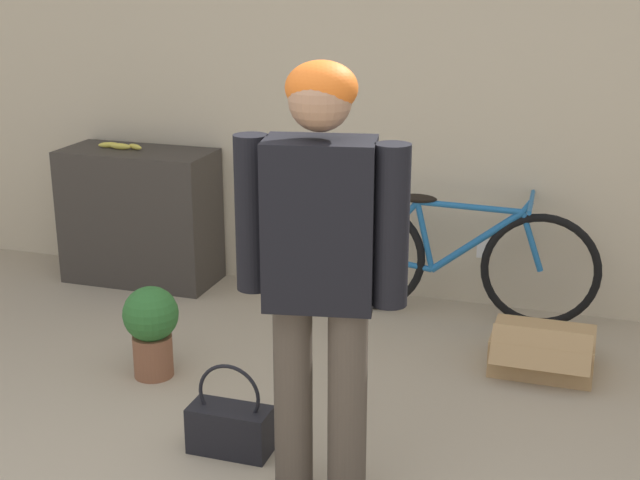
{
  "coord_description": "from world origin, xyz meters",
  "views": [
    {
      "loc": [
        1.17,
        -2.11,
        1.98
      ],
      "look_at": [
        0.25,
        0.71,
        1.04
      ],
      "focal_mm": 50.0,
      "sensor_mm": 36.0,
      "label": 1
    }
  ],
  "objects": [
    {
      "name": "potted_plant",
      "position": [
        -0.85,
        1.45,
        0.26
      ],
      "size": [
        0.27,
        0.27,
        0.46
      ],
      "color": "brown",
      "rests_on": "ground_plane"
    },
    {
      "name": "banana",
      "position": [
        -1.69,
        2.67,
        0.86
      ],
      "size": [
        0.31,
        0.09,
        0.04
      ],
      "color": "#EAD64C",
      "rests_on": "side_shelf"
    },
    {
      "name": "wall_back",
      "position": [
        0.0,
        2.94,
        1.3
      ],
      "size": [
        8.0,
        0.07,
        2.6
      ],
      "color": "beige",
      "rests_on": "ground_plane"
    },
    {
      "name": "person",
      "position": [
        0.25,
        0.71,
        0.98
      ],
      "size": [
        0.63,
        0.31,
        1.66
      ],
      "rotation": [
        0.0,
        0.0,
        0.19
      ],
      "color": "#4C4238",
      "rests_on": "ground_plane"
    },
    {
      "name": "side_shelf",
      "position": [
        -1.58,
        2.67,
        0.42
      ],
      "size": [
        0.95,
        0.44,
        0.84
      ],
      "color": "#38332D",
      "rests_on": "ground_plane"
    },
    {
      "name": "bicycle",
      "position": [
        0.41,
        2.65,
        0.35
      ],
      "size": [
        1.62,
        0.46,
        0.73
      ],
      "rotation": [
        0.0,
        0.0,
        0.05
      ],
      "color": "black",
      "rests_on": "ground_plane"
    },
    {
      "name": "cardboard_box",
      "position": [
        0.97,
        2.12,
        0.1
      ],
      "size": [
        0.5,
        0.45,
        0.27
      ],
      "color": "tan",
      "rests_on": "ground_plane"
    },
    {
      "name": "handbag",
      "position": [
        -0.2,
        0.91,
        0.12
      ],
      "size": [
        0.34,
        0.16,
        0.4
      ],
      "color": "black",
      "rests_on": "ground_plane"
    }
  ]
}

